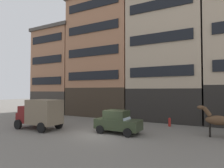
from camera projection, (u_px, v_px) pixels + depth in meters
ground_plane at (99, 134)px, 14.64m from camera, size 120.00×120.00×0.00m
building_far_left at (62, 71)px, 30.46m from camera, size 7.48×7.21×13.18m
building_center_left at (105, 57)px, 26.72m from camera, size 9.46×7.21×16.56m
building_center_right at (166, 57)px, 22.67m from camera, size 8.45×7.21×14.93m
draft_horse at (217, 120)px, 13.68m from camera, size 2.34×0.61×2.30m
delivery_truck_near at (40, 113)px, 16.55m from camera, size 4.38×2.18×2.62m
sedan_dark at (118, 122)px, 14.98m from camera, size 3.73×1.92×1.83m
fire_hydrant_curbside at (169, 122)px, 17.77m from camera, size 0.24×0.24×0.83m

